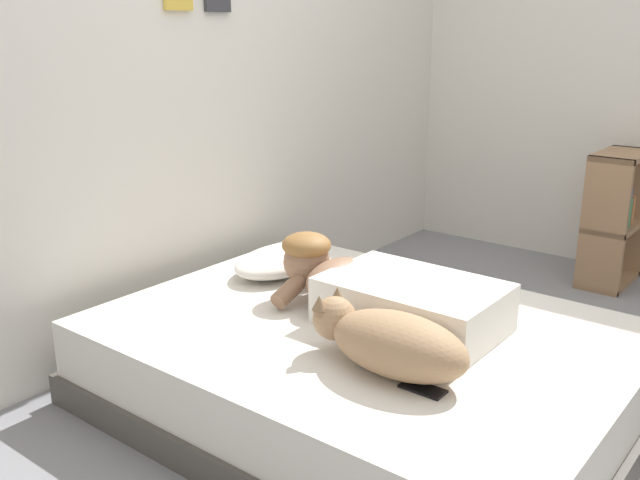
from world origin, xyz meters
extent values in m
plane|color=gray|center=(0.00, 0.00, 0.00)|extent=(12.33, 12.33, 0.00)
cube|color=silver|center=(0.00, 1.39, 1.25)|extent=(4.17, 0.10, 2.50)
cube|color=silver|center=(2.13, 0.17, 1.25)|extent=(0.10, 5.68, 2.50)
cube|color=#4C4742|center=(-0.22, 0.27, 0.06)|extent=(1.46, 1.94, 0.12)
cube|color=silver|center=(-0.22, 0.27, 0.23)|extent=(1.42, 1.88, 0.22)
ellipsoid|color=white|center=(0.03, 0.90, 0.40)|extent=(0.52, 0.32, 0.11)
cube|color=silver|center=(-0.13, 0.12, 0.43)|extent=(0.42, 0.64, 0.18)
ellipsoid|color=#8C664C|center=(-0.13, 0.46, 0.45)|extent=(0.32, 0.20, 0.16)
sphere|color=#8C664C|center=(-0.13, 0.62, 0.49)|extent=(0.19, 0.19, 0.19)
ellipsoid|color=olive|center=(-0.13, 0.62, 0.56)|extent=(0.20, 0.20, 0.10)
cylinder|color=#8C664C|center=(-0.23, 0.60, 0.42)|extent=(0.23, 0.07, 0.14)
cylinder|color=#8C664C|center=(-0.03, 0.60, 0.42)|extent=(0.23, 0.07, 0.14)
ellipsoid|color=#9E7A56|center=(-0.48, -0.04, 0.44)|extent=(0.26, 0.48, 0.20)
sphere|color=#9E7A56|center=(-0.47, 0.22, 0.46)|extent=(0.15, 0.15, 0.15)
cone|color=#7E6145|center=(-0.53, 0.24, 0.53)|extent=(0.05, 0.05, 0.05)
cone|color=#7E6145|center=(-0.43, 0.24, 0.53)|extent=(0.05, 0.05, 0.05)
cylinder|color=white|center=(-0.04, 0.68, 0.38)|extent=(0.09, 0.09, 0.07)
torus|color=white|center=(0.01, 0.68, 0.38)|extent=(0.05, 0.01, 0.05)
cube|color=black|center=(-0.52, -0.15, 0.35)|extent=(0.07, 0.14, 0.01)
cube|color=#997251|center=(1.57, -0.04, 0.38)|extent=(0.03, 0.24, 0.75)
cube|color=#997251|center=(1.99, -0.04, 0.38)|extent=(0.03, 0.24, 0.75)
cube|color=#997251|center=(1.78, -0.04, 0.01)|extent=(0.45, 0.24, 0.03)
cube|color=#997251|center=(1.78, -0.04, 0.34)|extent=(0.45, 0.24, 0.03)
cube|color=#997251|center=(1.78, -0.04, 0.73)|extent=(0.45, 0.24, 0.03)
cube|color=#724C8C|center=(1.60, -0.04, 0.45)|extent=(0.03, 0.19, 0.19)
cube|color=#3866A5|center=(1.65, -0.04, 0.42)|extent=(0.04, 0.18, 0.14)
cube|color=#3F8C59|center=(1.69, -0.04, 0.44)|extent=(0.03, 0.18, 0.17)
cube|color=#3F8C59|center=(1.73, -0.04, 0.43)|extent=(0.04, 0.18, 0.16)
cube|color=#3866A5|center=(1.77, -0.04, 0.46)|extent=(0.03, 0.15, 0.21)
cube|color=#BF723F|center=(1.81, -0.04, 0.43)|extent=(0.04, 0.17, 0.16)
camera|label=1|loc=(-2.24, -1.10, 1.41)|focal=39.70mm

